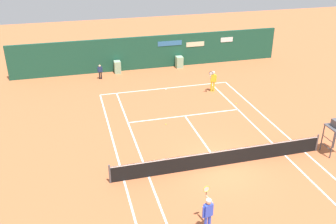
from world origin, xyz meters
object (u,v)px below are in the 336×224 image
(tennis_ball_by_sideline, at_px, (236,104))
(tennis_ball_mid_court, at_px, (166,124))
(player_near_side, at_px, (208,212))
(player_on_baseline, at_px, (213,80))
(ball_kid_right_post, at_px, (100,71))

(tennis_ball_by_sideline, distance_m, tennis_ball_mid_court, 6.18)
(player_near_side, distance_m, tennis_ball_by_sideline, 13.60)
(player_near_side, bearing_deg, player_on_baseline, 56.64)
(player_on_baseline, distance_m, tennis_ball_mid_court, 6.95)
(player_on_baseline, bearing_deg, ball_kid_right_post, -15.26)
(tennis_ball_mid_court, bearing_deg, player_near_side, -94.75)
(player_on_baseline, bearing_deg, tennis_ball_mid_court, 58.81)
(player_on_baseline, xyz_separation_m, tennis_ball_by_sideline, (0.81, -2.78, -0.97))
(tennis_ball_mid_court, bearing_deg, ball_kid_right_post, 108.43)
(player_on_baseline, bearing_deg, player_near_side, 84.39)
(player_near_side, bearing_deg, tennis_ball_mid_court, 73.98)
(ball_kid_right_post, height_order, tennis_ball_mid_court, ball_kid_right_post)
(tennis_ball_mid_court, bearing_deg, player_on_baseline, 42.33)
(ball_kid_right_post, bearing_deg, player_near_side, 104.58)
(tennis_ball_by_sideline, relative_size, tennis_ball_mid_court, 1.00)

